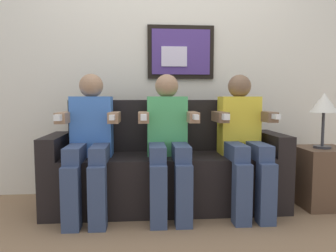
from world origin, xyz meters
name	(u,v)px	position (x,y,z in m)	size (l,w,h in m)	color
ground_plane	(170,220)	(0.00, 0.00, 0.00)	(5.65, 5.65, 0.00)	#8C6B4C
back_wall_assembly	(163,58)	(0.00, 0.76, 1.30)	(4.34, 0.10, 2.60)	silver
couch	(166,170)	(0.00, 0.33, 0.31)	(1.94, 0.58, 0.90)	black
person_on_left	(90,139)	(-0.60, 0.16, 0.61)	(0.46, 0.56, 1.11)	#3F72CC
person_in_middle	(168,138)	(0.00, 0.16, 0.61)	(0.46, 0.56, 1.11)	#4CB266
person_on_right	(243,137)	(0.60, 0.16, 0.61)	(0.46, 0.56, 1.11)	yellow
side_table_right	(322,177)	(1.32, 0.22, 0.25)	(0.40, 0.40, 0.50)	brown
table_lamp	(324,105)	(1.30, 0.20, 0.86)	(0.22, 0.22, 0.46)	#333338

